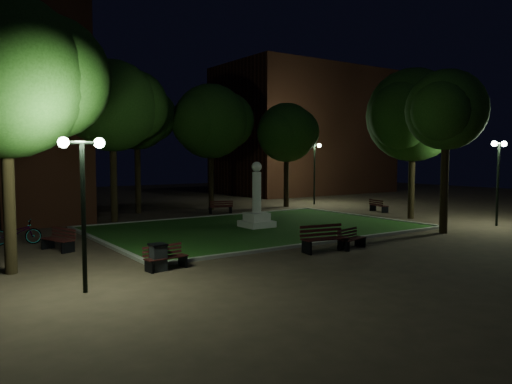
% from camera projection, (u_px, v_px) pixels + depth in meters
% --- Properties ---
extents(ground, '(80.00, 80.00, 0.00)m').
position_uv_depth(ground, '(281.00, 234.00, 22.85)').
color(ground, '#3D2F23').
extents(lawn, '(15.00, 10.00, 0.08)m').
position_uv_depth(lawn, '(257.00, 228.00, 24.49)').
color(lawn, '#1C4312').
rests_on(lawn, ground).
extents(lawn_kerb, '(15.40, 10.40, 0.12)m').
position_uv_depth(lawn_kerb, '(257.00, 227.00, 24.49)').
color(lawn_kerb, slate).
rests_on(lawn_kerb, ground).
extents(monument, '(1.40, 1.40, 3.20)m').
position_uv_depth(monument, '(257.00, 209.00, 24.42)').
color(monument, '#A9A69C').
rests_on(monument, lawn).
extents(building_far, '(16.00, 10.00, 12.00)m').
position_uv_depth(building_far, '(303.00, 131.00, 49.03)').
color(building_far, '#4F2517').
rests_on(building_far, ground).
extents(tree_west, '(5.99, 4.89, 8.35)m').
position_uv_depth(tree_west, '(9.00, 76.00, 14.72)').
color(tree_west, black).
rests_on(tree_west, ground).
extents(tree_north_wl, '(5.93, 4.84, 8.62)m').
position_uv_depth(tree_north_wl, '(114.00, 106.00, 26.37)').
color(tree_north_wl, black).
rests_on(tree_north_wl, ground).
extents(tree_north_er, '(6.00, 4.90, 8.28)m').
position_uv_depth(tree_north_er, '(212.00, 121.00, 32.75)').
color(tree_north_er, black).
rests_on(tree_north_er, ground).
extents(tree_ne, '(5.04, 4.12, 7.25)m').
position_uv_depth(tree_ne, '(288.00, 133.00, 34.74)').
color(tree_ne, black).
rests_on(tree_ne, ground).
extents(tree_east, '(6.40, 5.22, 8.46)m').
position_uv_depth(tree_east, '(414.00, 115.00, 28.02)').
color(tree_east, black).
rests_on(tree_east, ground).
extents(tree_se, '(4.48, 3.66, 7.48)m').
position_uv_depth(tree_se, '(448.00, 110.00, 22.63)').
color(tree_se, black).
rests_on(tree_se, ground).
extents(tree_nw, '(6.30, 5.14, 9.04)m').
position_uv_depth(tree_nw, '(22.00, 99.00, 25.37)').
color(tree_nw, black).
rests_on(tree_nw, ground).
extents(tree_far_north, '(4.98, 4.07, 8.01)m').
position_uv_depth(tree_far_north, '(138.00, 117.00, 30.72)').
color(tree_far_north, black).
rests_on(tree_far_north, ground).
extents(lamppost_sw, '(1.18, 0.28, 4.03)m').
position_uv_depth(lamppost_sw, '(83.00, 183.00, 12.78)').
color(lamppost_sw, black).
rests_on(lamppost_sw, ground).
extents(lamppost_se, '(1.18, 0.28, 4.31)m').
position_uv_depth(lamppost_se, '(498.00, 166.00, 25.20)').
color(lamppost_se, black).
rests_on(lamppost_se, ground).
extents(lamppost_ne, '(1.18, 0.28, 4.48)m').
position_uv_depth(lamppost_ne, '(315.00, 162.00, 36.56)').
color(lamppost_ne, black).
rests_on(lamppost_ne, ground).
extents(bench_near_left, '(1.88, 0.91, 0.99)m').
position_uv_depth(bench_near_left, '(324.00, 239.00, 18.47)').
color(bench_near_left, black).
rests_on(bench_near_left, ground).
extents(bench_near_right, '(1.46, 0.80, 0.76)m').
position_uv_depth(bench_near_right, '(351.00, 239.00, 19.15)').
color(bench_near_right, black).
rests_on(bench_near_right, ground).
extents(bench_west_near, '(1.43, 0.64, 0.76)m').
position_uv_depth(bench_west_near, '(165.00, 258.00, 15.62)').
color(bench_west_near, black).
rests_on(bench_west_near, ground).
extents(bench_left_side, '(1.00, 1.63, 0.85)m').
position_uv_depth(bench_left_side, '(59.00, 240.00, 18.72)').
color(bench_left_side, black).
rests_on(bench_left_side, ground).
extents(bench_right_side, '(0.75, 1.49, 0.78)m').
position_uv_depth(bench_right_side, '(378.00, 206.00, 31.82)').
color(bench_right_side, black).
rests_on(bench_right_side, ground).
extents(bench_far_side, '(1.55, 0.89, 0.80)m').
position_uv_depth(bench_far_side, '(221.00, 207.00, 30.83)').
color(bench_far_side, black).
rests_on(bench_far_side, ground).
extents(trash_bin, '(0.50, 0.50, 0.85)m').
position_uv_depth(trash_bin, '(158.00, 257.00, 15.41)').
color(trash_bin, black).
rests_on(trash_bin, ground).
extents(bicycle, '(1.98, 1.13, 0.98)m').
position_uv_depth(bicycle, '(16.00, 233.00, 19.97)').
color(bicycle, black).
rests_on(bicycle, ground).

